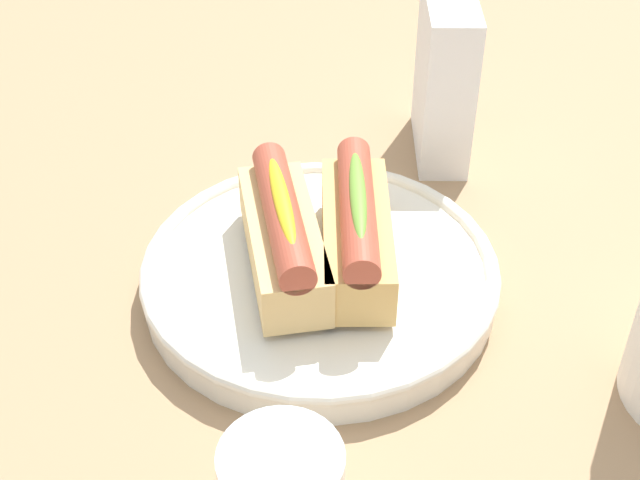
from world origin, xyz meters
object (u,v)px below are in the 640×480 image
at_px(serving_bowl, 320,274).
at_px(napkin_box, 445,78).
at_px(hotdog_front, 283,235).
at_px(hotdog_back, 357,229).

bearing_deg(serving_bowl, napkin_box, 159.08).
bearing_deg(serving_bowl, hotdog_front, -74.46).
height_order(hotdog_back, napkin_box, napkin_box).
xyz_separation_m(hotdog_front, napkin_box, (-0.22, 0.11, 0.02)).
bearing_deg(serving_bowl, hotdog_back, 105.54).
bearing_deg(hotdog_back, napkin_box, 164.98).
relative_size(hotdog_front, hotdog_back, 1.01).
relative_size(hotdog_back, napkin_box, 1.04).
relative_size(hotdog_front, napkin_box, 1.05).
xyz_separation_m(serving_bowl, napkin_box, (-0.22, 0.08, 0.06)).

